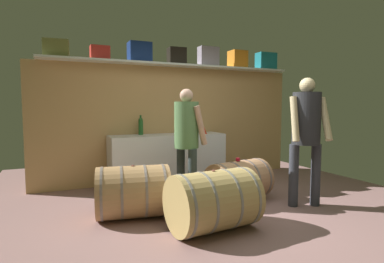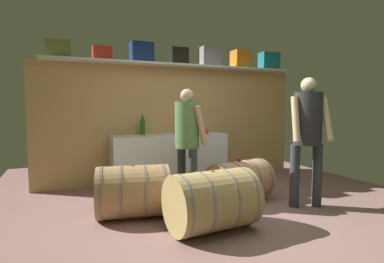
{
  "view_description": "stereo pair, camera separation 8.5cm",
  "coord_description": "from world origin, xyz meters",
  "px_view_note": "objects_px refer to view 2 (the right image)",
  "views": [
    {
      "loc": [
        -1.95,
        -2.97,
        1.32
      ],
      "look_at": [
        -0.41,
        0.5,
        1.01
      ],
      "focal_mm": 28.75,
      "sensor_mm": 36.0,
      "label": 1
    },
    {
      "loc": [
        -1.88,
        -3.0,
        1.32
      ],
      "look_at": [
        -0.41,
        0.5,
        1.01
      ],
      "focal_mm": 28.75,
      "sensor_mm": 36.0,
      "label": 2
    }
  ],
  "objects_px": {
    "tasting_cup": "(239,160)",
    "visitor_tasting": "(187,133)",
    "toolcase_olive": "(59,49)",
    "winemaker_pouring": "(308,128)",
    "wine_barrel_far": "(133,191)",
    "wine_barrel_flank": "(212,201)",
    "toolcase_orange": "(240,59)",
    "toolcase_navy": "(142,53)",
    "red_funnel": "(206,130)",
    "work_cabinet": "(170,159)",
    "wine_barrel_near": "(240,181)",
    "toolcase_teal": "(269,61)",
    "wine_glass": "(196,127)",
    "toolcase_grey": "(211,57)",
    "wine_bottle_green": "(143,126)",
    "toolcase_black": "(179,56)",
    "toolcase_red": "(102,53)"
  },
  "relations": [
    {
      "from": "work_cabinet",
      "to": "wine_barrel_flank",
      "type": "bearing_deg",
      "value": -95.93
    },
    {
      "from": "toolcase_grey",
      "to": "work_cabinet",
      "type": "bearing_deg",
      "value": -167.17
    },
    {
      "from": "toolcase_olive",
      "to": "wine_barrel_near",
      "type": "relative_size",
      "value": 0.37
    },
    {
      "from": "toolcase_teal",
      "to": "wine_barrel_flank",
      "type": "distance_m",
      "value": 3.75
    },
    {
      "from": "wine_barrel_far",
      "to": "winemaker_pouring",
      "type": "distance_m",
      "value": 2.35
    },
    {
      "from": "toolcase_teal",
      "to": "work_cabinet",
      "type": "bearing_deg",
      "value": -172.33
    },
    {
      "from": "wine_barrel_near",
      "to": "wine_barrel_far",
      "type": "distance_m",
      "value": 1.5
    },
    {
      "from": "toolcase_black",
      "to": "tasting_cup",
      "type": "distance_m",
      "value": 2.2
    },
    {
      "from": "toolcase_grey",
      "to": "wine_bottle_green",
      "type": "relative_size",
      "value": 1.09
    },
    {
      "from": "work_cabinet",
      "to": "wine_barrel_far",
      "type": "relative_size",
      "value": 2.08
    },
    {
      "from": "toolcase_orange",
      "to": "red_funnel",
      "type": "height_order",
      "value": "toolcase_orange"
    },
    {
      "from": "toolcase_orange",
      "to": "wine_barrel_far",
      "type": "distance_m",
      "value": 3.4
    },
    {
      "from": "tasting_cup",
      "to": "visitor_tasting",
      "type": "xyz_separation_m",
      "value": [
        -0.67,
        0.23,
        0.37
      ]
    },
    {
      "from": "wine_bottle_green",
      "to": "visitor_tasting",
      "type": "height_order",
      "value": "visitor_tasting"
    },
    {
      "from": "toolcase_red",
      "to": "toolcase_black",
      "type": "height_order",
      "value": "toolcase_black"
    },
    {
      "from": "toolcase_orange",
      "to": "tasting_cup",
      "type": "height_order",
      "value": "toolcase_orange"
    },
    {
      "from": "visitor_tasting",
      "to": "wine_glass",
      "type": "bearing_deg",
      "value": 139.77
    },
    {
      "from": "toolcase_olive",
      "to": "winemaker_pouring",
      "type": "height_order",
      "value": "toolcase_olive"
    },
    {
      "from": "wine_barrel_far",
      "to": "wine_barrel_flank",
      "type": "bearing_deg",
      "value": -36.08
    },
    {
      "from": "toolcase_orange",
      "to": "work_cabinet",
      "type": "relative_size",
      "value": 0.17
    },
    {
      "from": "toolcase_red",
      "to": "toolcase_orange",
      "type": "distance_m",
      "value": 2.53
    },
    {
      "from": "tasting_cup",
      "to": "visitor_tasting",
      "type": "relative_size",
      "value": 0.04
    },
    {
      "from": "toolcase_navy",
      "to": "wine_barrel_flank",
      "type": "xyz_separation_m",
      "value": [
        0.2,
        -2.23,
        -1.89
      ]
    },
    {
      "from": "toolcase_red",
      "to": "wine_bottle_green",
      "type": "bearing_deg",
      "value": -5.79
    },
    {
      "from": "work_cabinet",
      "to": "toolcase_grey",
      "type": "bearing_deg",
      "value": 12.19
    },
    {
      "from": "wine_glass",
      "to": "tasting_cup",
      "type": "height_order",
      "value": "wine_glass"
    },
    {
      "from": "toolcase_red",
      "to": "work_cabinet",
      "type": "distance_m",
      "value": 2.03
    },
    {
      "from": "toolcase_grey",
      "to": "winemaker_pouring",
      "type": "relative_size",
      "value": 0.21
    },
    {
      "from": "toolcase_black",
      "to": "toolcase_grey",
      "type": "relative_size",
      "value": 0.83
    },
    {
      "from": "toolcase_grey",
      "to": "wine_glass",
      "type": "relative_size",
      "value": 2.46
    },
    {
      "from": "visitor_tasting",
      "to": "winemaker_pouring",
      "type": "bearing_deg",
      "value": 48.43
    },
    {
      "from": "toolcase_navy",
      "to": "winemaker_pouring",
      "type": "height_order",
      "value": "toolcase_navy"
    },
    {
      "from": "toolcase_teal",
      "to": "wine_barrel_far",
      "type": "distance_m",
      "value": 3.89
    },
    {
      "from": "red_funnel",
      "to": "work_cabinet",
      "type": "bearing_deg",
      "value": 165.72
    },
    {
      "from": "toolcase_orange",
      "to": "wine_barrel_far",
      "type": "xyz_separation_m",
      "value": [
        -2.38,
        -1.52,
        -1.9
      ]
    },
    {
      "from": "wine_barrel_near",
      "to": "wine_barrel_far",
      "type": "xyz_separation_m",
      "value": [
        -1.5,
        -0.05,
        0.03
      ]
    },
    {
      "from": "wine_bottle_green",
      "to": "wine_glass",
      "type": "xyz_separation_m",
      "value": [
        0.95,
        -0.02,
        -0.05
      ]
    },
    {
      "from": "toolcase_black",
      "to": "wine_barrel_far",
      "type": "bearing_deg",
      "value": -124.07
    },
    {
      "from": "toolcase_teal",
      "to": "red_funnel",
      "type": "distance_m",
      "value": 2.04
    },
    {
      "from": "toolcase_orange",
      "to": "wine_glass",
      "type": "height_order",
      "value": "toolcase_orange"
    },
    {
      "from": "wine_barrel_near",
      "to": "visitor_tasting",
      "type": "bearing_deg",
      "value": 148.81
    },
    {
      "from": "red_funnel",
      "to": "toolcase_grey",
      "type": "bearing_deg",
      "value": 53.29
    },
    {
      "from": "wine_glass",
      "to": "red_funnel",
      "type": "relative_size",
      "value": 1.14
    },
    {
      "from": "wine_barrel_far",
      "to": "wine_barrel_flank",
      "type": "height_order",
      "value": "wine_barrel_flank"
    },
    {
      "from": "toolcase_navy",
      "to": "toolcase_olive",
      "type": "bearing_deg",
      "value": 179.47
    },
    {
      "from": "toolcase_navy",
      "to": "wine_barrel_far",
      "type": "relative_size",
      "value": 0.39
    },
    {
      "from": "wine_barrel_far",
      "to": "toolcase_teal",
      "type": "bearing_deg",
      "value": 36.49
    },
    {
      "from": "visitor_tasting",
      "to": "tasting_cup",
      "type": "bearing_deg",
      "value": 59.11
    },
    {
      "from": "wine_glass",
      "to": "visitor_tasting",
      "type": "bearing_deg",
      "value": -118.13
    },
    {
      "from": "toolcase_red",
      "to": "toolcase_black",
      "type": "xyz_separation_m",
      "value": [
        1.29,
        0.0,
        0.03
      ]
    }
  ]
}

